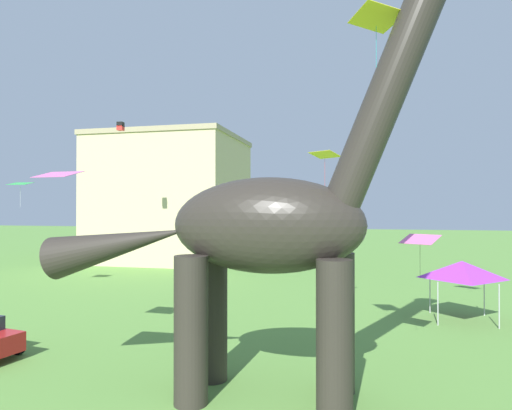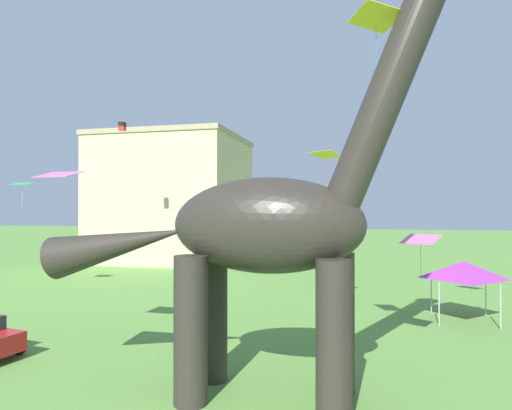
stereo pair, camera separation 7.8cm
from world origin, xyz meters
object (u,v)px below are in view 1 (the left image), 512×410
at_px(dinosaur_sculpture, 265,225).
at_px(kite_mid_right, 420,239).
at_px(kite_apex, 121,126).
at_px(kite_drifting, 325,155).
at_px(kite_high_left, 20,184).
at_px(kite_mid_left, 58,174).
at_px(festival_canopy_tent, 462,270).
at_px(kite_near_low, 376,18).
at_px(person_watching_child, 205,299).

distance_m(dinosaur_sculpture, kite_mid_right, 7.34).
bearing_deg(kite_mid_right, kite_apex, 146.70).
height_order(dinosaur_sculpture, kite_drifting, dinosaur_sculpture).
height_order(kite_mid_right, kite_drifting, kite_drifting).
bearing_deg(kite_high_left, kite_apex, 66.02).
height_order(dinosaur_sculpture, kite_high_left, dinosaur_sculpture).
distance_m(kite_mid_left, kite_high_left, 14.73).
distance_m(kite_mid_left, kite_drifting, 12.64).
bearing_deg(kite_drifting, dinosaur_sculpture, -95.35).
distance_m(festival_canopy_tent, kite_drifting, 9.06).
xyz_separation_m(kite_high_left, kite_near_low, (22.37, -11.59, 3.93)).
bearing_deg(kite_drifting, kite_mid_left, -138.74).
height_order(person_watching_child, kite_near_low, kite_near_low).
relative_size(person_watching_child, kite_mid_right, 0.93).
height_order(kite_mid_left, kite_drifting, kite_drifting).
xyz_separation_m(kite_mid_left, kite_near_low, (11.75, -1.39, 4.26)).
distance_m(person_watching_child, kite_mid_left, 9.90).
bearing_deg(kite_drifting, kite_high_left, 174.53).
xyz_separation_m(kite_apex, kite_drifting, (16.90, -9.03, -3.80)).
xyz_separation_m(festival_canopy_tent, kite_apex, (-23.67, 7.67, 9.66)).
bearing_deg(kite_drifting, kite_apex, 151.90).
bearing_deg(dinosaur_sculpture, person_watching_child, 137.33).
relative_size(festival_canopy_tent, kite_high_left, 1.91).
distance_m(person_watching_child, kite_high_left, 15.64).
bearing_deg(kite_mid_right, kite_mid_left, -165.34).
bearing_deg(kite_mid_left, dinosaur_sculpture, -11.83).
relative_size(kite_mid_right, kite_high_left, 1.03).
distance_m(dinosaur_sculpture, festival_canopy_tent, 14.02).
distance_m(kite_drifting, kite_near_low, 10.33).
height_order(dinosaur_sculpture, kite_mid_right, dinosaur_sculpture).
height_order(dinosaur_sculpture, festival_canopy_tent, dinosaur_sculpture).
relative_size(kite_apex, kite_near_low, 0.34).
bearing_deg(kite_high_left, festival_canopy_tent, -1.20).
height_order(kite_mid_right, kite_near_low, kite_near_low).
bearing_deg(person_watching_child, festival_canopy_tent, 173.37).
xyz_separation_m(dinosaur_sculpture, person_watching_child, (-5.16, 8.90, -4.19)).
height_order(kite_mid_right, kite_apex, kite_apex).
distance_m(dinosaur_sculpture, person_watching_child, 11.11).
bearing_deg(kite_high_left, kite_near_low, -27.39).
bearing_deg(kite_mid_left, kite_drifting, 41.26).
xyz_separation_m(dinosaur_sculpture, kite_mid_left, (-8.50, 1.78, 1.82)).
relative_size(kite_mid_left, kite_drifting, 0.94).
distance_m(kite_high_left, kite_drifting, 20.18).
bearing_deg(kite_mid_left, kite_mid_right, 14.66).
bearing_deg(kite_mid_right, kite_drifting, 130.58).
relative_size(festival_canopy_tent, kite_mid_left, 1.94).
distance_m(person_watching_child, kite_near_low, 15.77).
xyz_separation_m(kite_mid_right, kite_drifting, (-4.07, 4.75, 3.96)).
xyz_separation_m(kite_mid_right, kite_near_low, (-1.76, -4.92, 6.78)).
height_order(person_watching_child, kite_drifting, kite_drifting).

